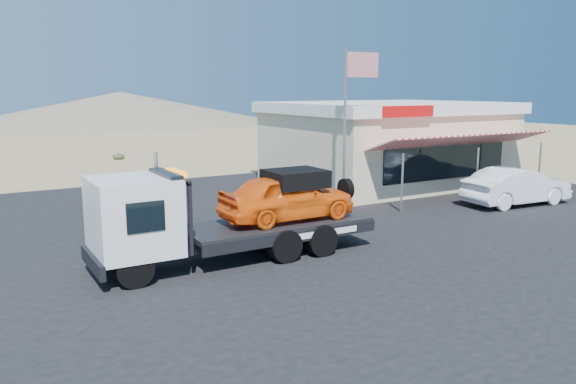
# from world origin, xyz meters

# --- Properties ---
(ground) EXTENTS (120.00, 120.00, 0.00)m
(ground) POSITION_xyz_m (0.00, 0.00, 0.00)
(ground) COLOR #9C8559
(ground) RESTS_ON ground
(asphalt_lot) EXTENTS (32.00, 24.00, 0.02)m
(asphalt_lot) POSITION_xyz_m (2.00, 3.00, 0.01)
(asphalt_lot) COLOR black
(asphalt_lot) RESTS_ON ground
(tow_truck) EXTENTS (7.60, 2.25, 2.54)m
(tow_truck) POSITION_xyz_m (-1.49, 1.12, 1.37)
(tow_truck) COLOR black
(tow_truck) RESTS_ON asphalt_lot
(white_sedan) EXTENTS (4.63, 1.96, 1.48)m
(white_sedan) POSITION_xyz_m (11.31, 2.00, 0.76)
(white_sedan) COLOR silver
(white_sedan) RESTS_ON asphalt_lot
(jerky_store) EXTENTS (10.40, 9.97, 3.90)m
(jerky_store) POSITION_xyz_m (10.50, 8.97, 1.99)
(jerky_store) COLOR beige
(jerky_store) RESTS_ON asphalt_lot
(flagpole) EXTENTS (1.55, 0.10, 6.00)m
(flagpole) POSITION_xyz_m (4.93, 4.50, 3.76)
(flagpole) COLOR #99999E
(flagpole) RESTS_ON asphalt_lot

